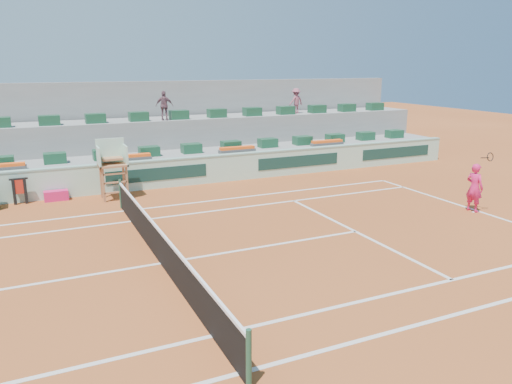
% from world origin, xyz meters
% --- Properties ---
extents(ground, '(90.00, 90.00, 0.00)m').
position_xyz_m(ground, '(0.00, 0.00, 0.00)').
color(ground, '#93441C').
rests_on(ground, ground).
extents(seating_tier_lower, '(36.00, 4.00, 1.20)m').
position_xyz_m(seating_tier_lower, '(0.00, 10.70, 0.60)').
color(seating_tier_lower, gray).
rests_on(seating_tier_lower, ground).
extents(seating_tier_upper, '(36.00, 2.40, 2.60)m').
position_xyz_m(seating_tier_upper, '(0.00, 12.30, 1.30)').
color(seating_tier_upper, gray).
rests_on(seating_tier_upper, ground).
extents(stadium_back_wall, '(36.00, 0.40, 4.40)m').
position_xyz_m(stadium_back_wall, '(0.00, 13.90, 2.20)').
color(stadium_back_wall, gray).
rests_on(stadium_back_wall, ground).
extents(player_bag, '(0.91, 0.40, 0.40)m').
position_xyz_m(player_bag, '(-2.16, 8.11, 0.20)').
color(player_bag, '#DE1C62').
rests_on(player_bag, ground).
extents(spectator_mid, '(0.90, 0.59, 1.42)m').
position_xyz_m(spectator_mid, '(3.22, 11.45, 3.31)').
color(spectator_mid, '#6D4853').
rests_on(spectator_mid, seating_tier_upper).
extents(spectator_right, '(0.97, 0.68, 1.37)m').
position_xyz_m(spectator_right, '(10.76, 11.93, 3.29)').
color(spectator_right, '#934959').
rests_on(spectator_right, seating_tier_upper).
extents(court_lines, '(23.89, 11.09, 0.01)m').
position_xyz_m(court_lines, '(0.00, 0.00, 0.01)').
color(court_lines, silver).
rests_on(court_lines, ground).
extents(tennis_net, '(0.10, 11.97, 1.10)m').
position_xyz_m(tennis_net, '(0.00, 0.00, 0.53)').
color(tennis_net, black).
rests_on(tennis_net, ground).
extents(advertising_hoarding, '(36.00, 0.34, 1.26)m').
position_xyz_m(advertising_hoarding, '(0.02, 8.50, 0.63)').
color(advertising_hoarding, '#ABD7BE').
rests_on(advertising_hoarding, ground).
extents(umpire_chair, '(1.10, 0.90, 2.40)m').
position_xyz_m(umpire_chair, '(0.00, 7.50, 1.54)').
color(umpire_chair, '#985F39').
rests_on(umpire_chair, ground).
extents(seat_row_lower, '(32.90, 0.60, 0.44)m').
position_xyz_m(seat_row_lower, '(0.00, 9.80, 1.42)').
color(seat_row_lower, '#17462B').
rests_on(seat_row_lower, seating_tier_lower).
extents(seat_row_upper, '(32.90, 0.60, 0.44)m').
position_xyz_m(seat_row_upper, '(0.00, 11.70, 2.82)').
color(seat_row_upper, '#17462B').
rests_on(seat_row_upper, seating_tier_upper).
extents(flower_planters, '(26.80, 0.36, 0.28)m').
position_xyz_m(flower_planters, '(-1.50, 9.00, 1.33)').
color(flower_planters, '#4C4C4C').
rests_on(flower_planters, seating_tier_lower).
extents(towel_rack, '(0.67, 0.11, 1.03)m').
position_xyz_m(towel_rack, '(-3.44, 8.12, 0.60)').
color(towel_rack, black).
rests_on(towel_rack, ground).
extents(tennis_player, '(0.53, 0.92, 2.28)m').
position_xyz_m(tennis_player, '(11.69, 0.13, 0.90)').
color(tennis_player, '#DE1C62').
rests_on(tennis_player, ground).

